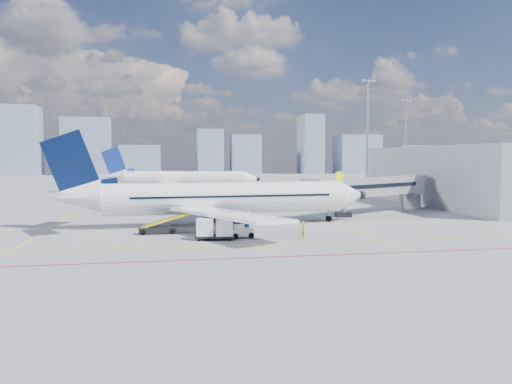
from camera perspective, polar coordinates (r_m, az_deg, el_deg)
The scene contains 13 objects.
ground at distance 52.52m, azimuth -2.81°, elevation -4.95°, with size 420.00×420.00×0.00m, color gray.
apron_markings at distance 48.62m, azimuth -2.90°, elevation -5.67°, with size 90.00×35.12×0.01m.
jet_bridge at distance 74.86m, azimuth 13.57°, elevation 0.50°, with size 23.55×15.78×6.30m.
terminal_block at distance 90.46m, azimuth 20.82°, elevation 1.73°, with size 10.00×42.00×10.00m.
floodlight_mast_ne at distance 115.57m, azimuth 12.61°, elevation 6.59°, with size 3.20×0.61×25.45m.
floodlight_mast_far at distance 158.66m, azimuth 16.72°, elevation 5.79°, with size 3.20×0.61×25.45m.
distant_skyline at distance 241.47m, azimuth -10.21°, elevation 4.68°, with size 254.29×15.48×31.23m.
main_aircraft at distance 59.88m, azimuth -4.89°, elevation -0.75°, with size 39.05×34.00×11.39m.
second_aircraft at distance 113.53m, azimuth -8.81°, elevation 1.46°, with size 35.62×30.57×10.71m.
baggage_tug at distance 50.74m, azimuth -1.78°, elevation -4.41°, with size 2.37×1.58×1.56m.
cargo_dolly at distance 49.49m, azimuth -4.72°, elevation -4.16°, with size 4.04×2.21×2.11m.
belt_loader at distance 54.33m, azimuth -11.03°, elevation -4.08°, with size 5.70×1.65×2.32m.
ramp_worker at distance 50.38m, azimuth 5.46°, elevation -4.35°, with size 0.63×0.42×1.74m, color yellow.
Camera 1 is at (-6.67, -51.45, 8.17)m, focal length 35.00 mm.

